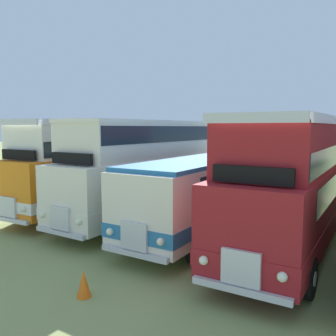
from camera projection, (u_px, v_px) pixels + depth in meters
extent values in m
cube|color=orange|center=(93.00, 177.00, 18.22)|extent=(3.07, 10.00, 2.30)
cube|color=white|center=(94.00, 188.00, 18.29)|extent=(3.11, 10.04, 0.44)
cube|color=#19232D|center=(98.00, 164.00, 18.50)|extent=(2.96, 7.60, 0.76)
cube|color=#19232D|center=(9.00, 175.00, 13.92)|extent=(2.20, 0.23, 0.90)
cube|color=silver|center=(8.00, 207.00, 13.97)|extent=(0.91, 0.17, 0.80)
cube|color=silver|center=(8.00, 220.00, 14.00)|extent=(2.30, 0.27, 0.16)
sphere|color=#EAEACC|center=(23.00, 210.00, 13.52)|extent=(0.22, 0.22, 0.22)
cube|color=white|center=(96.00, 139.00, 18.22)|extent=(2.92, 9.09, 1.50)
cube|color=silver|center=(16.00, 122.00, 14.07)|extent=(2.40, 0.24, 0.24)
cube|color=silver|center=(139.00, 124.00, 21.58)|extent=(2.40, 0.24, 0.24)
cube|color=silver|center=(114.00, 123.00, 17.55)|extent=(0.62, 8.96, 0.24)
cube|color=silver|center=(78.00, 123.00, 18.72)|extent=(0.62, 8.96, 0.24)
cube|color=#19232D|center=(96.00, 145.00, 18.26)|extent=(2.95, 9.00, 0.64)
cube|color=black|center=(19.00, 155.00, 14.26)|extent=(1.90, 0.23, 0.40)
cylinder|color=black|center=(62.00, 216.00, 14.90)|extent=(0.34, 1.05, 1.04)
cylinder|color=silver|center=(64.00, 216.00, 14.83)|extent=(0.04, 0.36, 0.36)
cylinder|color=black|center=(24.00, 210.00, 16.02)|extent=(0.34, 1.05, 1.04)
cylinder|color=silver|center=(22.00, 209.00, 16.10)|extent=(0.04, 0.36, 0.36)
cylinder|color=black|center=(146.00, 192.00, 20.51)|extent=(0.34, 1.05, 1.04)
cylinder|color=silver|center=(148.00, 192.00, 20.43)|extent=(0.04, 0.36, 0.36)
cylinder|color=black|center=(114.00, 188.00, 21.63)|extent=(0.34, 1.05, 1.04)
cylinder|color=silver|center=(112.00, 188.00, 21.70)|extent=(0.04, 0.36, 0.36)
cube|color=silver|center=(145.00, 182.00, 16.33)|extent=(2.59, 9.86, 2.30)
cube|color=silver|center=(145.00, 195.00, 16.39)|extent=(2.63, 9.90, 0.44)
cube|color=#19232D|center=(150.00, 168.00, 16.60)|extent=(2.60, 7.46, 0.76)
cube|color=#19232D|center=(61.00, 182.00, 12.17)|extent=(2.20, 0.12, 0.90)
cube|color=silver|center=(60.00, 218.00, 12.21)|extent=(0.90, 0.13, 0.80)
cube|color=silver|center=(60.00, 233.00, 12.24)|extent=(2.30, 0.16, 0.16)
sphere|color=#EAEACC|center=(79.00, 222.00, 11.73)|extent=(0.22, 0.22, 0.22)
sphere|color=#EAEACC|center=(42.00, 215.00, 12.68)|extent=(0.22, 0.22, 0.22)
cube|color=silver|center=(148.00, 140.00, 16.32)|extent=(2.48, 8.96, 1.50)
cube|color=silver|center=(148.00, 122.00, 16.23)|extent=(2.54, 9.06, 0.14)
cube|color=#19232D|center=(148.00, 134.00, 16.29)|extent=(2.52, 8.86, 0.68)
cube|color=black|center=(72.00, 159.00, 12.49)|extent=(1.90, 0.14, 0.40)
cylinder|color=black|center=(118.00, 228.00, 13.06)|extent=(0.29, 1.04, 1.04)
cylinder|color=silver|center=(121.00, 229.00, 12.98)|extent=(0.02, 0.36, 0.36)
cylinder|color=black|center=(73.00, 220.00, 14.28)|extent=(0.29, 1.04, 1.04)
cylinder|color=silver|center=(71.00, 219.00, 14.35)|extent=(0.02, 0.36, 0.36)
cylinder|color=black|center=(199.00, 199.00, 18.48)|extent=(0.29, 1.04, 1.04)
cylinder|color=silver|center=(201.00, 199.00, 18.40)|extent=(0.02, 0.36, 0.36)
cylinder|color=black|center=(162.00, 194.00, 19.69)|extent=(0.29, 1.04, 1.04)
cylinder|color=silver|center=(159.00, 194.00, 19.77)|extent=(0.02, 0.36, 0.36)
cube|color=silver|center=(213.00, 189.00, 14.61)|extent=(2.67, 10.59, 2.30)
cube|color=teal|center=(213.00, 203.00, 14.68)|extent=(2.71, 10.63, 0.44)
cube|color=#19232D|center=(217.00, 173.00, 14.88)|extent=(2.66, 8.19, 0.76)
cube|color=#19232D|center=(136.00, 192.00, 10.14)|extent=(2.20, 0.14, 0.90)
cube|color=silver|center=(134.00, 236.00, 10.18)|extent=(0.90, 0.13, 0.80)
cube|color=silver|center=(134.00, 254.00, 10.22)|extent=(2.30, 0.18, 0.16)
sphere|color=#EAEACC|center=(161.00, 242.00, 9.71)|extent=(0.22, 0.22, 0.22)
sphere|color=#EAEACC|center=(110.00, 232.00, 10.65)|extent=(0.22, 0.22, 0.22)
cube|color=teal|center=(213.00, 159.00, 14.48)|extent=(2.62, 10.18, 0.14)
cylinder|color=black|center=(197.00, 247.00, 11.04)|extent=(0.30, 1.04, 1.04)
cylinder|color=silver|center=(201.00, 248.00, 10.96)|extent=(0.03, 0.36, 0.36)
cylinder|color=black|center=(137.00, 235.00, 12.25)|extent=(0.30, 1.04, 1.04)
cylinder|color=silver|center=(133.00, 234.00, 12.32)|extent=(0.03, 0.36, 0.36)
cylinder|color=black|center=(265.00, 205.00, 17.08)|extent=(0.30, 1.04, 1.04)
cylinder|color=silver|center=(268.00, 205.00, 17.00)|extent=(0.03, 0.36, 0.36)
cylinder|color=black|center=(221.00, 200.00, 18.28)|extent=(0.30, 1.04, 1.04)
cylinder|color=silver|center=(218.00, 199.00, 18.36)|extent=(0.03, 0.36, 0.36)
cube|color=maroon|center=(295.00, 199.00, 12.40)|extent=(2.78, 10.74, 2.30)
cube|color=maroon|center=(294.00, 216.00, 12.47)|extent=(2.82, 10.79, 0.44)
cube|color=#19232D|center=(298.00, 181.00, 12.68)|extent=(2.74, 8.35, 0.76)
cube|color=#19232D|center=(244.00, 211.00, 7.84)|extent=(2.20, 0.16, 0.90)
cube|color=silver|center=(241.00, 268.00, 7.89)|extent=(0.90, 0.14, 0.80)
cube|color=silver|center=(240.00, 290.00, 7.92)|extent=(2.30, 0.20, 0.16)
sphere|color=#EAEACC|center=(282.00, 277.00, 7.42)|extent=(0.22, 0.22, 0.22)
sphere|color=#EAEACC|center=(204.00, 260.00, 8.34)|extent=(0.22, 0.22, 0.22)
cube|color=maroon|center=(299.00, 144.00, 12.40)|extent=(2.65, 9.84, 1.50)
cube|color=silver|center=(253.00, 118.00, 7.99)|extent=(2.40, 0.16, 0.24)
cube|color=silver|center=(320.00, 123.00, 16.05)|extent=(2.40, 0.16, 0.24)
cube|color=silver|center=(265.00, 121.00, 12.93)|extent=(0.35, 9.78, 0.24)
cube|color=#19232D|center=(298.00, 153.00, 12.44)|extent=(2.69, 9.74, 0.64)
cube|color=black|center=(252.00, 175.00, 8.17)|extent=(1.90, 0.17, 0.40)
cylinder|color=black|center=(309.00, 278.00, 8.76)|extent=(0.31, 1.05, 1.04)
cylinder|color=silver|center=(315.00, 279.00, 8.69)|extent=(0.03, 0.36, 0.36)
cylinder|color=black|center=(221.00, 260.00, 9.95)|extent=(0.31, 1.05, 1.04)
cylinder|color=silver|center=(216.00, 259.00, 10.03)|extent=(0.03, 0.36, 0.36)
cylinder|color=black|center=(284.00, 209.00, 16.14)|extent=(0.31, 1.05, 1.04)
cylinder|color=silver|center=(281.00, 209.00, 16.22)|extent=(0.03, 0.36, 0.36)
cone|color=orange|center=(84.00, 284.00, 8.85)|extent=(0.36, 0.36, 0.68)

